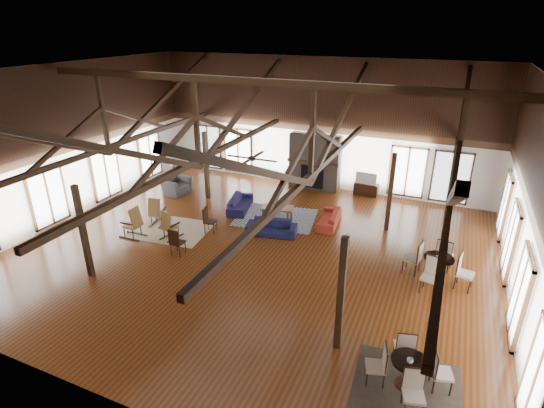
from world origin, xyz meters
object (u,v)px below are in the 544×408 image
at_px(sofa_navy_front, 271,227).
at_px(cafe_table_far, 438,264).
at_px(armchair, 176,186).
at_px(cafe_table_near, 409,368).
at_px(coffee_table, 277,208).
at_px(tv_console, 366,189).
at_px(sofa_orange, 329,218).
at_px(sofa_navy_left, 240,203).

relative_size(sofa_navy_front, cafe_table_far, 0.88).
xyz_separation_m(armchair, cafe_table_near, (11.33, -7.44, 0.11)).
bearing_deg(coffee_table, tv_console, 43.79).
bearing_deg(sofa_orange, cafe_table_near, 23.54).
bearing_deg(armchair, coffee_table, -88.33).
xyz_separation_m(sofa_navy_front, coffee_table, (-0.35, 1.39, 0.16)).
bearing_deg(armchair, cafe_table_near, -115.18).
bearing_deg(sofa_navy_front, sofa_orange, 31.38).
bearing_deg(cafe_table_near, armchair, 146.74).
xyz_separation_m(armchair, cafe_table_far, (11.61, -2.77, 0.17)).
bearing_deg(tv_console, sofa_navy_front, -114.09).
xyz_separation_m(coffee_table, armchair, (-5.35, 0.60, -0.05)).
bearing_deg(coffee_table, armchair, 162.03).
height_order(armchair, cafe_table_far, cafe_table_far).
height_order(sofa_orange, armchair, armchair).
relative_size(armchair, tv_console, 1.07).
distance_m(coffee_table, cafe_table_far, 6.63).
xyz_separation_m(cafe_table_far, tv_console, (-3.51, 6.16, -0.28)).
height_order(sofa_orange, coffee_table, sofa_orange).
relative_size(sofa_navy_left, cafe_table_far, 0.89).
distance_m(armchair, cafe_table_far, 11.94).
distance_m(sofa_navy_front, cafe_table_near, 7.84).
bearing_deg(tv_console, sofa_navy_left, -140.09).
bearing_deg(sofa_navy_left, armchair, 69.10).
height_order(armchair, tv_console, armchair).
bearing_deg(cafe_table_near, sofa_navy_left, 138.01).
bearing_deg(sofa_navy_left, sofa_orange, -102.64).
bearing_deg(cafe_table_near, cafe_table_far, 86.57).
xyz_separation_m(cafe_table_near, cafe_table_far, (0.28, 4.66, 0.06)).
bearing_deg(cafe_table_near, sofa_navy_front, 136.02).
distance_m(sofa_navy_left, coffee_table, 1.82).
xyz_separation_m(sofa_navy_left, armchair, (-3.55, 0.43, 0.10)).
xyz_separation_m(sofa_orange, cafe_table_near, (3.90, -7.10, 0.22)).
height_order(coffee_table, cafe_table_near, cafe_table_near).
bearing_deg(armchair, tv_console, -59.25).
relative_size(cafe_table_near, tv_console, 1.76).
distance_m(coffee_table, tv_console, 4.85).
xyz_separation_m(sofa_orange, coffee_table, (-2.09, -0.27, 0.17)).
distance_m(sofa_navy_left, sofa_orange, 3.89).
bearing_deg(sofa_navy_left, cafe_table_far, -120.29).
bearing_deg(tv_console, cafe_table_near, -73.37).
relative_size(coffee_table, armchair, 1.19).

